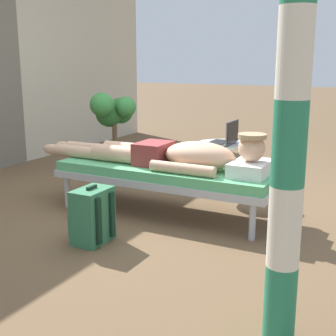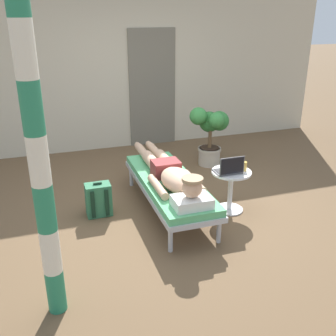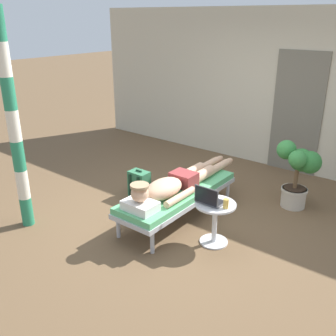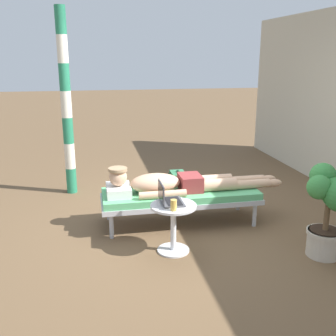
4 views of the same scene
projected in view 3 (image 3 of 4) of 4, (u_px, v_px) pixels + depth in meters
ground_plane at (184, 216)px, 5.20m from camera, size 40.00×40.00×0.00m
house_wall_back at (270, 89)px, 6.65m from camera, size 7.60×0.20×2.70m
house_door_panel at (297, 114)px, 6.37m from camera, size 0.84×0.03×2.04m
lounge_chair at (178, 194)px, 5.06m from camera, size 0.64×1.92×0.42m
person_reclining at (175, 184)px, 4.93m from camera, size 0.53×2.17×0.33m
side_table at (215, 216)px, 4.47m from camera, size 0.48×0.48×0.52m
laptop at (209, 199)px, 4.38m from camera, size 0.31×0.24×0.23m
drink_glass at (226, 204)px, 4.28m from camera, size 0.06×0.06×0.11m
backpack at (139, 184)px, 5.71m from camera, size 0.30×0.26×0.42m
potted_plant at (298, 169)px, 5.27m from camera, size 0.64×0.50×0.94m
porch_post at (14, 126)px, 4.52m from camera, size 0.15×0.15×2.66m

